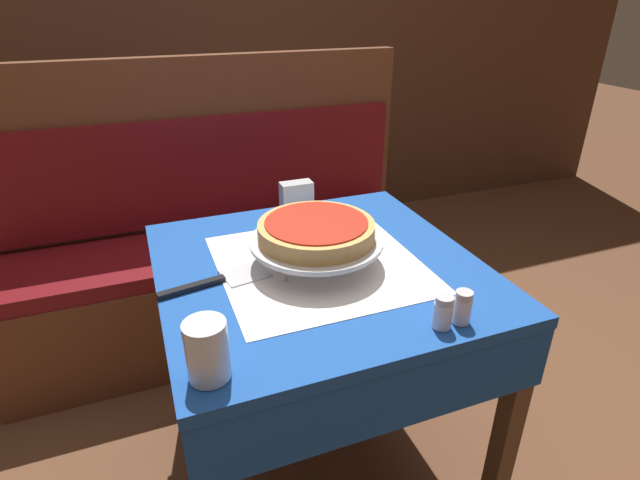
{
  "coord_description": "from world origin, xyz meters",
  "views": [
    {
      "loc": [
        -0.39,
        -1.04,
        1.38
      ],
      "look_at": [
        -0.01,
        -0.03,
        0.84
      ],
      "focal_mm": 28.0,
      "sensor_mm": 36.0,
      "label": 1
    }
  ],
  "objects_px": {
    "water_glass_near": "(207,350)",
    "pepper_shaker": "(462,307)",
    "pizza_server": "(219,280)",
    "napkin_holder": "(297,196)",
    "deep_dish_pizza": "(316,229)",
    "pizza_pan_stand": "(316,241)",
    "dining_table_rear": "(256,145)",
    "dining_table_front": "(319,301)",
    "condiment_caddy": "(240,114)",
    "salt_shaker": "(443,312)",
    "booth_bench": "(219,264)"
  },
  "relations": [
    {
      "from": "dining_table_front",
      "to": "deep_dish_pizza",
      "type": "bearing_deg",
      "value": 146.05
    },
    {
      "from": "dining_table_front",
      "to": "pizza_server",
      "type": "bearing_deg",
      "value": 179.34
    },
    {
      "from": "salt_shaker",
      "to": "napkin_holder",
      "type": "distance_m",
      "value": 0.7
    },
    {
      "from": "pizza_server",
      "to": "salt_shaker",
      "type": "xyz_separation_m",
      "value": [
        0.4,
        -0.34,
        0.03
      ]
    },
    {
      "from": "dining_table_front",
      "to": "deep_dish_pizza",
      "type": "distance_m",
      "value": 0.21
    },
    {
      "from": "dining_table_rear",
      "to": "booth_bench",
      "type": "xyz_separation_m",
      "value": [
        -0.34,
        -0.65,
        -0.31
      ]
    },
    {
      "from": "dining_table_front",
      "to": "dining_table_rear",
      "type": "xyz_separation_m",
      "value": [
        0.21,
        1.48,
        0.01
      ]
    },
    {
      "from": "pepper_shaker",
      "to": "deep_dish_pizza",
      "type": "bearing_deg",
      "value": 119.65
    },
    {
      "from": "condiment_caddy",
      "to": "water_glass_near",
      "type": "bearing_deg",
      "value": -104.54
    },
    {
      "from": "dining_table_front",
      "to": "condiment_caddy",
      "type": "relative_size",
      "value": 4.56
    },
    {
      "from": "pizza_server",
      "to": "dining_table_rear",
      "type": "bearing_deg",
      "value": 72.72
    },
    {
      "from": "deep_dish_pizza",
      "to": "booth_bench",
      "type": "bearing_deg",
      "value": 98.96
    },
    {
      "from": "pizza_server",
      "to": "condiment_caddy",
      "type": "xyz_separation_m",
      "value": [
        0.39,
        1.5,
        0.05
      ]
    },
    {
      "from": "pizza_pan_stand",
      "to": "water_glass_near",
      "type": "relative_size",
      "value": 2.89
    },
    {
      "from": "deep_dish_pizza",
      "to": "condiment_caddy",
      "type": "distance_m",
      "value": 1.5
    },
    {
      "from": "pizza_pan_stand",
      "to": "condiment_caddy",
      "type": "distance_m",
      "value": 1.5
    },
    {
      "from": "booth_bench",
      "to": "pizza_server",
      "type": "distance_m",
      "value": 0.93
    },
    {
      "from": "pizza_server",
      "to": "pepper_shaker",
      "type": "height_order",
      "value": "pepper_shaker"
    },
    {
      "from": "dining_table_front",
      "to": "pepper_shaker",
      "type": "xyz_separation_m",
      "value": [
        0.19,
        -0.34,
        0.15
      ]
    },
    {
      "from": "deep_dish_pizza",
      "to": "pizza_pan_stand",
      "type": "bearing_deg",
      "value": -92.2
    },
    {
      "from": "deep_dish_pizza",
      "to": "pepper_shaker",
      "type": "relative_size",
      "value": 3.92
    },
    {
      "from": "pizza_pan_stand",
      "to": "water_glass_near",
      "type": "bearing_deg",
      "value": -135.24
    },
    {
      "from": "water_glass_near",
      "to": "deep_dish_pizza",
      "type": "bearing_deg",
      "value": 44.76
    },
    {
      "from": "pizza_server",
      "to": "salt_shaker",
      "type": "bearing_deg",
      "value": -40.89
    },
    {
      "from": "booth_bench",
      "to": "salt_shaker",
      "type": "relative_size",
      "value": 23.17
    },
    {
      "from": "salt_shaker",
      "to": "pizza_server",
      "type": "bearing_deg",
      "value": 139.11
    },
    {
      "from": "booth_bench",
      "to": "pizza_server",
      "type": "xyz_separation_m",
      "value": [
        -0.12,
        -0.83,
        0.42
      ]
    },
    {
      "from": "pizza_pan_stand",
      "to": "condiment_caddy",
      "type": "relative_size",
      "value": 1.9
    },
    {
      "from": "dining_table_rear",
      "to": "napkin_holder",
      "type": "bearing_deg",
      "value": -97.45
    },
    {
      "from": "napkin_holder",
      "to": "condiment_caddy",
      "type": "distance_m",
      "value": 1.15
    },
    {
      "from": "dining_table_front",
      "to": "condiment_caddy",
      "type": "distance_m",
      "value": 1.52
    },
    {
      "from": "napkin_holder",
      "to": "pepper_shaker",
      "type": "bearing_deg",
      "value": -79.43
    },
    {
      "from": "booth_bench",
      "to": "condiment_caddy",
      "type": "relative_size",
      "value": 9.66
    },
    {
      "from": "deep_dish_pizza",
      "to": "condiment_caddy",
      "type": "bearing_deg",
      "value": 84.38
    },
    {
      "from": "dining_table_rear",
      "to": "pepper_shaker",
      "type": "relative_size",
      "value": 10.41
    },
    {
      "from": "water_glass_near",
      "to": "condiment_caddy",
      "type": "height_order",
      "value": "condiment_caddy"
    },
    {
      "from": "salt_shaker",
      "to": "pepper_shaker",
      "type": "bearing_deg",
      "value": -0.0
    },
    {
      "from": "pizza_server",
      "to": "napkin_holder",
      "type": "distance_m",
      "value": 0.47
    },
    {
      "from": "dining_table_front",
      "to": "pizza_pan_stand",
      "type": "distance_m",
      "value": 0.18
    },
    {
      "from": "pizza_pan_stand",
      "to": "condiment_caddy",
      "type": "xyz_separation_m",
      "value": [
        0.15,
        1.49,
        -0.0
      ]
    },
    {
      "from": "booth_bench",
      "to": "napkin_holder",
      "type": "xyz_separation_m",
      "value": [
        0.2,
        -0.48,
        0.46
      ]
    },
    {
      "from": "pizza_pan_stand",
      "to": "deep_dish_pizza",
      "type": "height_order",
      "value": "deep_dish_pizza"
    },
    {
      "from": "condiment_caddy",
      "to": "dining_table_front",
      "type": "bearing_deg",
      "value": -95.34
    },
    {
      "from": "water_glass_near",
      "to": "salt_shaker",
      "type": "bearing_deg",
      "value": -2.76
    },
    {
      "from": "booth_bench",
      "to": "pizza_server",
      "type": "relative_size",
      "value": 6.2
    },
    {
      "from": "pizza_pan_stand",
      "to": "condiment_caddy",
      "type": "bearing_deg",
      "value": 84.38
    },
    {
      "from": "pepper_shaker",
      "to": "pizza_server",
      "type": "bearing_deg",
      "value": 142.28
    },
    {
      "from": "dining_table_front",
      "to": "water_glass_near",
      "type": "relative_size",
      "value": 6.93
    },
    {
      "from": "pizza_server",
      "to": "napkin_holder",
      "type": "xyz_separation_m",
      "value": [
        0.31,
        0.35,
        0.04
      ]
    },
    {
      "from": "water_glass_near",
      "to": "pepper_shaker",
      "type": "relative_size",
      "value": 1.56
    }
  ]
}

